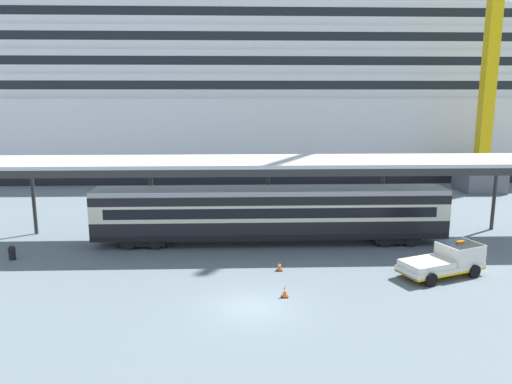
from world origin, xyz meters
TOP-DOWN VIEW (x-y plane):
  - ground_plane at (0.00, 0.00)m, footprint 400.00×400.00m
  - cruise_ship at (-12.34, 47.00)m, footprint 176.11×24.83m
  - platform_canopy at (1.65, 11.20)m, footprint 45.24×6.22m
  - train_carriage at (1.65, 10.79)m, footprint 25.21×2.81m
  - service_truck at (11.90, 4.09)m, footprint 5.58×3.80m
  - traffic_cone_near at (1.86, 5.17)m, footprint 0.36×0.36m
  - traffic_cone_mid at (1.81, 1.14)m, footprint 0.36×0.36m
  - dockside_crane at (26.73, 29.68)m, footprint 11.82×4.40m
  - quay_bollard at (-15.58, 7.87)m, footprint 0.48×0.48m

SIDE VIEW (x-z plane):
  - ground_plane at x=0.00m, z-range 0.00..0.00m
  - traffic_cone_near at x=1.86m, z-range -0.01..0.61m
  - traffic_cone_mid at x=1.81m, z-range -0.01..0.65m
  - quay_bollard at x=-15.58m, z-range 0.04..1.00m
  - service_truck at x=11.90m, z-range -0.02..2.00m
  - train_carriage at x=1.65m, z-range 0.26..4.37m
  - platform_canopy at x=1.65m, z-range 2.82..8.95m
  - cruise_ship at x=-12.34m, z-range -4.90..24.84m
  - dockside_crane at x=26.73m, z-range -11.02..49.64m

